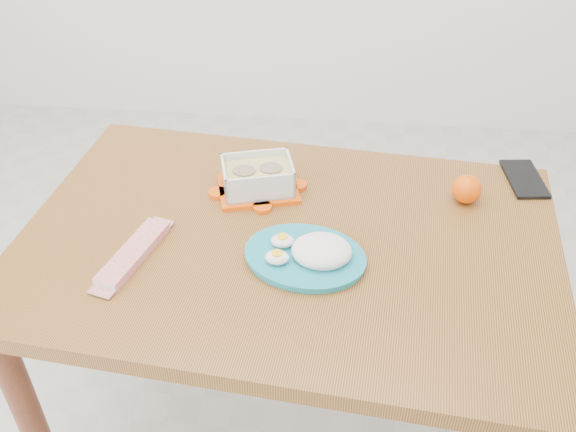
# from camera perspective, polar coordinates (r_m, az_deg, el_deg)

# --- Properties ---
(ground) EXTENTS (3.50, 3.50, 0.00)m
(ground) POSITION_cam_1_polar(r_m,az_deg,el_deg) (2.04, -4.80, -15.95)
(ground) COLOR #B7B7B2
(ground) RESTS_ON ground
(dining_table) EXTENTS (1.24, 0.89, 0.75)m
(dining_table) POSITION_cam_1_polar(r_m,az_deg,el_deg) (1.47, -0.00, -5.01)
(dining_table) COLOR olive
(dining_table) RESTS_ON ground
(food_container) EXTENTS (0.22, 0.18, 0.08)m
(food_container) POSITION_cam_1_polar(r_m,az_deg,el_deg) (1.52, -2.70, 3.42)
(food_container) COLOR #F25007
(food_container) RESTS_ON dining_table
(orange_fruit) EXTENTS (0.07, 0.07, 0.07)m
(orange_fruit) POSITION_cam_1_polar(r_m,az_deg,el_deg) (1.54, 15.60, 2.32)
(orange_fruit) COLOR #FF6805
(orange_fruit) RESTS_ON dining_table
(rice_plate) EXTENTS (0.30, 0.30, 0.07)m
(rice_plate) POSITION_cam_1_polar(r_m,az_deg,el_deg) (1.33, 1.99, -3.28)
(rice_plate) COLOR teal
(rice_plate) RESTS_ON dining_table
(candy_bar) EXTENTS (0.11, 0.22, 0.02)m
(candy_bar) POSITION_cam_1_polar(r_m,az_deg,el_deg) (1.38, -13.58, -3.23)
(candy_bar) COLOR red
(candy_bar) RESTS_ON dining_table
(smartphone) EXTENTS (0.10, 0.17, 0.01)m
(smartphone) POSITION_cam_1_polar(r_m,az_deg,el_deg) (1.67, 20.26, 3.12)
(smartphone) COLOR black
(smartphone) RESTS_ON dining_table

